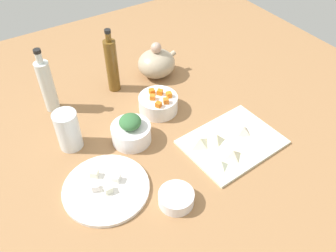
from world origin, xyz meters
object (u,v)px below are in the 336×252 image
at_px(plate_tofu, 106,188).
at_px(teapot, 157,63).
at_px(bottle_1, 47,85).
at_px(cutting_board, 232,142).
at_px(bowl_small_side, 176,198).
at_px(bowl_greens, 131,133).
at_px(drinking_glass_0, 68,130).
at_px(bottle_0, 112,65).
at_px(bowl_carrots, 158,104).

xyz_separation_m(plate_tofu, teapot, (0.42, 0.41, 0.05)).
bearing_deg(bottle_1, cutting_board, -48.26).
height_order(bowl_small_side, bottle_1, bottle_1).
height_order(cutting_board, teapot, teapot).
bearing_deg(teapot, bowl_greens, -133.74).
bearing_deg(bowl_greens, cutting_board, -35.05).
bearing_deg(bowl_small_side, bowl_greens, 87.86).
bearing_deg(bottle_1, teapot, -3.17).
relative_size(bottle_1, drinking_glass_0, 1.81).
bearing_deg(bottle_0, plate_tofu, -119.07).
xyz_separation_m(bowl_greens, teapot, (0.26, 0.27, 0.03)).
bearing_deg(plate_tofu, bottle_0, 60.93).
xyz_separation_m(plate_tofu, bottle_1, (-0.01, 0.44, 0.10)).
relative_size(cutting_board, plate_tofu, 1.22).
height_order(bowl_small_side, bottle_0, bottle_0).
distance_m(bowl_greens, bottle_0, 0.30).
height_order(cutting_board, bowl_small_side, bowl_small_side).
height_order(bowl_carrots, bottle_1, bottle_1).
distance_m(plate_tofu, bottle_0, 0.49).
xyz_separation_m(cutting_board, bowl_small_side, (-0.28, -0.09, 0.01)).
xyz_separation_m(plate_tofu, bottle_0, (0.23, 0.42, 0.10)).
height_order(bowl_carrots, drinking_glass_0, drinking_glass_0).
distance_m(cutting_board, bottle_1, 0.66).
height_order(cutting_board, bottle_1, bottle_1).
relative_size(plate_tofu, bottle_1, 1.03).
height_order(plate_tofu, bowl_greens, bowl_greens).
bearing_deg(bowl_carrots, teapot, 60.29).
xyz_separation_m(cutting_board, teapot, (-0.01, 0.47, 0.05)).
distance_m(bowl_small_side, bottle_0, 0.58).
bearing_deg(teapot, bottle_1, 176.83).
bearing_deg(bottle_0, bowl_greens, -105.10).
relative_size(cutting_board, bottle_1, 1.25).
relative_size(bowl_greens, bottle_1, 0.53).
bearing_deg(bottle_1, drinking_glass_0, -93.19).
distance_m(bottle_0, drinking_glass_0, 0.33).
bearing_deg(teapot, bottle_0, 177.27).
relative_size(plate_tofu, teapot, 1.51).
height_order(plate_tofu, teapot, teapot).
distance_m(plate_tofu, drinking_glass_0, 0.23).
bearing_deg(bottle_0, bowl_small_side, -98.74).
bearing_deg(drinking_glass_0, bowl_small_side, -65.68).
bearing_deg(drinking_glass_0, teapot, 23.40).
bearing_deg(cutting_board, plate_tofu, 173.15).
xyz_separation_m(bowl_carrots, teapot, (0.11, 0.19, 0.03)).
xyz_separation_m(teapot, bottle_0, (-0.19, 0.01, 0.05)).
height_order(cutting_board, drinking_glass_0, drinking_glass_0).
xyz_separation_m(teapot, drinking_glass_0, (-0.44, -0.19, 0.01)).
xyz_separation_m(bowl_greens, bowl_small_side, (-0.01, -0.28, -0.01)).
distance_m(plate_tofu, bowl_small_side, 0.21).
bearing_deg(bowl_greens, bottle_1, 118.91).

